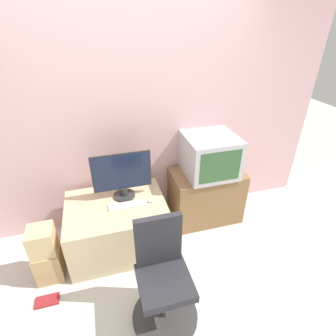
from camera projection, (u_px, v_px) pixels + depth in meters
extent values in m
plane|color=beige|center=(169.00, 306.00, 2.30)|extent=(12.00, 12.00, 0.00)
cube|color=beige|center=(134.00, 115.00, 2.74)|extent=(4.40, 0.05, 2.60)
cube|color=#CCB289|center=(118.00, 225.00, 2.78)|extent=(1.01, 0.78, 0.55)
cube|color=olive|center=(206.00, 195.00, 3.17)|extent=(0.82, 0.50, 0.64)
cylinder|color=#2D2D2D|center=(124.00, 195.00, 2.77)|extent=(0.23, 0.23, 0.02)
cylinder|color=#2D2D2D|center=(124.00, 191.00, 2.74)|extent=(0.07, 0.07, 0.09)
cube|color=#2D2D2D|center=(122.00, 172.00, 2.63)|extent=(0.60, 0.01, 0.41)
cube|color=#19233D|center=(122.00, 172.00, 2.62)|extent=(0.57, 0.02, 0.38)
cube|color=silver|center=(127.00, 205.00, 2.63)|extent=(0.38, 0.11, 0.01)
ellipsoid|color=silver|center=(151.00, 201.00, 2.68)|extent=(0.06, 0.04, 0.03)
cube|color=#B7B7BC|center=(210.00, 155.00, 2.90)|extent=(0.55, 0.55, 0.45)
cube|color=#335B33|center=(220.00, 167.00, 2.67)|extent=(0.45, 0.01, 0.35)
cylinder|color=#333333|center=(165.00, 316.00, 2.21)|extent=(0.55, 0.55, 0.03)
cylinder|color=#4C4C51|center=(165.00, 301.00, 2.11)|extent=(0.05, 0.05, 0.39)
cube|color=#28282D|center=(165.00, 282.00, 1.99)|extent=(0.40, 0.40, 0.07)
cube|color=#28282D|center=(158.00, 240.00, 2.00)|extent=(0.36, 0.05, 0.46)
cube|color=tan|center=(49.00, 263.00, 2.49)|extent=(0.24, 0.25, 0.33)
cube|color=#D1B27F|center=(42.00, 241.00, 2.34)|extent=(0.22, 0.23, 0.26)
cube|color=maroon|center=(47.00, 301.00, 2.33)|extent=(0.20, 0.11, 0.02)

